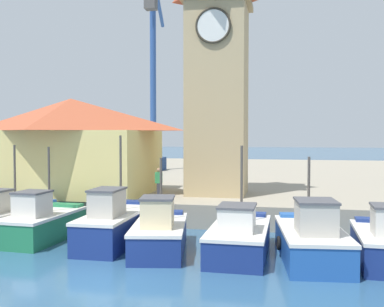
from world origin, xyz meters
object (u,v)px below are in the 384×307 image
fishing_boat_mid_right (159,233)px  warehouse_left (71,145)px  dock_worker_near_tower (159,183)px  fishing_boat_right_inner (239,236)px  fishing_boat_mid_left (42,223)px  fishing_boat_left_inner (4,220)px  dock_worker_along_quay (128,182)px  fishing_boat_right_outer (311,239)px  clock_tower (218,67)px  port_crane_near (153,95)px  fishing_boat_center (115,224)px

fishing_boat_mid_right → warehouse_left: warehouse_left is taller
dock_worker_near_tower → warehouse_left: bearing=162.8°
warehouse_left → dock_worker_near_tower: size_ratio=5.78×
fishing_boat_right_inner → dock_worker_near_tower: (-4.61, 5.39, 1.31)m
fishing_boat_mid_left → dock_worker_near_tower: size_ratio=2.67×
fishing_boat_left_inner → dock_worker_along_quay: 6.29m
fishing_boat_right_outer → dock_worker_along_quay: (-8.87, 5.78, 1.24)m
warehouse_left → fishing_boat_right_outer: bearing=-29.9°
fishing_boat_left_inner → dock_worker_along_quay: size_ratio=3.31×
fishing_boat_right_outer → clock_tower: 12.20m
dock_worker_along_quay → warehouse_left: bearing=158.0°
fishing_boat_mid_left → fishing_boat_right_outer: size_ratio=0.83×
fishing_boat_mid_right → port_crane_near: 26.09m
fishing_boat_mid_right → fishing_boat_right_inner: bearing=3.2°
fishing_boat_center → clock_tower: size_ratio=0.35×
fishing_boat_right_inner → warehouse_left: 12.89m
warehouse_left → fishing_boat_mid_right: bearing=-45.3°
fishing_boat_mid_right → clock_tower: bearing=83.1°
fishing_boat_center → clock_tower: bearing=67.4°
fishing_boat_mid_right → fishing_boat_mid_left: bearing=171.2°
fishing_boat_right_outer → warehouse_left: 15.13m
fishing_boat_left_inner → fishing_boat_mid_left: (1.91, -0.21, -0.01)m
fishing_boat_left_inner → fishing_boat_right_inner: (10.33, -0.87, -0.06)m
fishing_boat_left_inner → dock_worker_near_tower: (5.72, 4.52, 1.25)m
fishing_boat_center → port_crane_near: port_crane_near is taller
fishing_boat_center → fishing_boat_right_outer: bearing=-6.8°
fishing_boat_right_inner → dock_worker_along_quay: (-6.29, 5.53, 1.31)m
fishing_boat_mid_right → clock_tower: (1.02, 8.41, 7.50)m
clock_tower → port_crane_near: 17.60m
fishing_boat_left_inner → fishing_boat_mid_left: 1.92m
fishing_boat_mid_left → warehouse_left: bearing=105.8°
port_crane_near → dock_worker_along_quay: bearing=-77.8°
port_crane_near → dock_worker_near_tower: port_crane_near is taller
fishing_boat_mid_left → dock_worker_near_tower: 6.20m
fishing_boat_center → fishing_boat_right_outer: fishing_boat_center is taller
warehouse_left → dock_worker_near_tower: 6.20m
fishing_boat_center → warehouse_left: bearing=128.3°
fishing_boat_right_inner → dock_worker_along_quay: fishing_boat_right_inner is taller
fishing_boat_right_outer → clock_tower: (-4.59, 8.48, 7.48)m
fishing_boat_right_outer → fishing_boat_mid_left: bearing=175.3°
fishing_boat_center → clock_tower: clock_tower is taller
clock_tower → fishing_boat_left_inner: bearing=-138.5°
warehouse_left → dock_worker_along_quay: warehouse_left is taller
fishing_boat_right_inner → dock_worker_near_tower: 7.21m
fishing_boat_left_inner → fishing_boat_center: size_ratio=1.03×
fishing_boat_left_inner → fishing_boat_right_inner: size_ratio=1.08×
fishing_boat_mid_right → port_crane_near: (-7.20, 23.97, 7.37)m
fishing_boat_right_inner → dock_worker_near_tower: size_ratio=3.05×
fishing_boat_mid_right → fishing_boat_right_inner: fishing_boat_right_inner is taller
fishing_boat_right_inner → dock_worker_along_quay: bearing=138.7°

